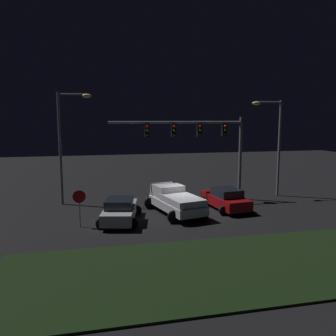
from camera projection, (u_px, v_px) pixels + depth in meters
ground_plane at (187, 213)px, 23.78m from camera, size 80.00×80.00×0.00m
grass_median at (243, 265)px, 15.15m from camera, size 20.67×6.86×0.10m
pickup_truck at (174, 199)px, 23.59m from camera, size 3.65×5.70×1.80m
car_sedan at (225, 199)px, 24.72m from camera, size 2.85×4.60×1.51m
car_sedan_far at (120, 210)px, 21.64m from camera, size 3.06×4.68×1.51m
traffic_signal_gantry at (200, 136)px, 26.46m from camera, size 10.32×0.56×6.50m
street_lamp_left at (66, 135)px, 25.61m from camera, size 2.47×0.44×8.28m
street_lamp_right at (274, 136)px, 28.34m from camera, size 2.62×0.44×7.83m
stop_sign at (79, 201)px, 20.46m from camera, size 0.76×0.08×2.23m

